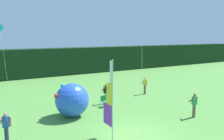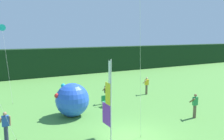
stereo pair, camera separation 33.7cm
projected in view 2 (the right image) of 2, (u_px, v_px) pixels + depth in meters
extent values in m
plane|color=#518E3D|center=(133.00, 137.00, 13.32)|extent=(120.00, 120.00, 0.00)
cube|color=black|center=(42.00, 63.00, 32.82)|extent=(80.00, 2.40, 3.93)
cylinder|color=#B7B7BC|center=(111.00, 102.00, 12.36)|extent=(0.06, 0.06, 4.53)
cube|color=purple|center=(107.00, 114.00, 12.93)|extent=(0.02, 0.97, 1.21)
cube|color=yellow|center=(108.00, 94.00, 12.59)|extent=(0.02, 0.60, 1.21)
cube|color=white|center=(110.00, 72.00, 12.26)|extent=(0.02, 0.23, 1.21)
cylinder|color=#B7B2A3|center=(107.00, 98.00, 19.85)|extent=(0.22, 0.22, 0.93)
cube|color=black|center=(107.00, 90.00, 19.74)|extent=(0.36, 0.20, 0.56)
sphere|color=#A37556|center=(107.00, 85.00, 19.68)|extent=(0.20, 0.20, 0.20)
cylinder|color=#A37556|center=(104.00, 89.00, 19.68)|extent=(0.09, 0.48, 0.42)
cylinder|color=#A37556|center=(109.00, 90.00, 19.86)|extent=(0.09, 0.14, 0.56)
cylinder|color=#2D334C|center=(6.00, 134.00, 12.70)|extent=(0.22, 0.22, 0.90)
cube|color=#284CA8|center=(5.00, 121.00, 12.59)|extent=(0.36, 0.20, 0.58)
sphere|color=#A37556|center=(5.00, 114.00, 12.53)|extent=(0.20, 0.20, 0.20)
cylinder|color=#A37556|center=(0.00, 120.00, 12.53)|extent=(0.09, 0.48, 0.42)
cylinder|color=#A37556|center=(10.00, 121.00, 12.71)|extent=(0.09, 0.14, 0.56)
cylinder|color=brown|center=(195.00, 111.00, 16.41)|extent=(0.22, 0.22, 0.92)
cube|color=#2D8E4C|center=(195.00, 101.00, 16.30)|extent=(0.36, 0.20, 0.58)
sphere|color=brown|center=(195.00, 95.00, 16.24)|extent=(0.20, 0.20, 0.20)
cylinder|color=brown|center=(192.00, 100.00, 16.24)|extent=(0.09, 0.48, 0.42)
cylinder|color=brown|center=(197.00, 101.00, 16.42)|extent=(0.09, 0.14, 0.56)
cylinder|color=brown|center=(146.00, 90.00, 22.99)|extent=(0.22, 0.22, 0.94)
cube|color=yellow|center=(147.00, 82.00, 22.88)|extent=(0.36, 0.20, 0.54)
sphere|color=tan|center=(147.00, 78.00, 22.82)|extent=(0.20, 0.20, 0.20)
cylinder|color=tan|center=(144.00, 82.00, 22.82)|extent=(0.09, 0.48, 0.42)
cylinder|color=tan|center=(148.00, 82.00, 23.00)|extent=(0.09, 0.14, 0.56)
sphere|color=blue|center=(72.00, 100.00, 16.66)|extent=(2.39, 2.39, 2.39)
sphere|color=yellow|center=(64.00, 87.00, 17.13)|extent=(0.33, 0.33, 0.33)
sphere|color=red|center=(57.00, 96.00, 16.06)|extent=(0.33, 0.33, 0.33)
sphere|color=#23B2C6|center=(63.00, 86.00, 16.69)|extent=(0.33, 0.33, 0.33)
cylinder|color=#BCBCC1|center=(104.00, 105.00, 18.66)|extent=(0.03, 0.03, 0.42)
cylinder|color=#BCBCC1|center=(109.00, 105.00, 18.89)|extent=(0.03, 0.03, 0.42)
cylinder|color=#BCBCC1|center=(101.00, 104.00, 19.08)|extent=(0.03, 0.03, 0.42)
cylinder|color=#BCBCC1|center=(107.00, 103.00, 19.31)|extent=(0.03, 0.03, 0.42)
cube|color=#237F42|center=(105.00, 102.00, 18.95)|extent=(0.48, 0.48, 0.03)
cube|color=#237F42|center=(104.00, 98.00, 19.12)|extent=(0.48, 0.03, 0.44)
cylinder|color=brown|center=(141.00, 136.00, 13.37)|extent=(0.03, 0.03, 0.08)
cylinder|color=silver|center=(140.00, 40.00, 11.38)|extent=(1.67, 1.85, 11.09)
cylinder|color=brown|center=(16.00, 139.00, 12.97)|extent=(0.03, 0.03, 0.08)
cylinder|color=brown|center=(13.00, 104.00, 19.71)|extent=(0.03, 0.03, 0.08)
cylinder|color=silver|center=(7.00, 65.00, 20.20)|extent=(0.27, 2.35, 6.45)
cone|color=#23B2C6|center=(2.00, 27.00, 20.67)|extent=(0.60, 0.30, 0.61)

